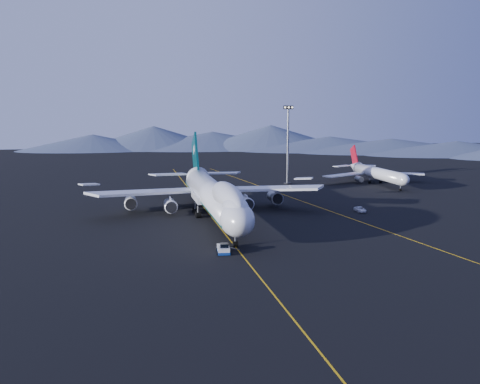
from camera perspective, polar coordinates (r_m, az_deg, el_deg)
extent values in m
plane|color=black|center=(126.91, -2.88, -2.90)|extent=(500.00, 500.00, 0.00)
cube|color=#EDAD0D|center=(126.91, -2.88, -2.89)|extent=(0.25, 220.00, 0.01)
cube|color=#EDAD0D|center=(143.98, 8.35, -1.58)|extent=(28.08, 198.09, 0.01)
cone|color=#47536E|center=(355.38, -15.45, 5.28)|extent=(100.00, 100.00, 12.00)
cone|color=#47536E|center=(359.84, -2.96, 5.62)|extent=(100.00, 100.00, 12.00)
cone|color=#47536E|center=(355.40, 9.53, 5.47)|extent=(100.00, 100.00, 12.00)
cone|color=#47536E|center=(342.21, 22.15, 4.83)|extent=(100.00, 100.00, 12.00)
cylinder|color=silver|center=(125.90, -2.90, -0.40)|extent=(6.50, 56.00, 6.50)
ellipsoid|color=silver|center=(98.80, -0.33, -2.93)|extent=(6.50, 10.40, 6.50)
ellipsoid|color=silver|center=(107.51, -1.35, -0.62)|extent=(5.13, 25.16, 5.85)
cube|color=black|center=(96.64, -0.09, -2.47)|extent=(3.60, 1.61, 1.29)
cone|color=silver|center=(158.15, -4.79, 1.75)|extent=(6.50, 12.00, 6.50)
cube|color=#043B3F|center=(127.02, -2.97, -0.73)|extent=(6.24, 60.00, 1.10)
cube|color=silver|center=(131.44, -3.28, -0.50)|extent=(7.50, 13.00, 1.60)
cube|color=silver|center=(135.90, -9.72, -0.01)|extent=(30.62, 23.28, 2.83)
cube|color=silver|center=(140.00, 2.22, 0.37)|extent=(30.62, 23.28, 2.83)
cylinder|color=slate|center=(132.69, -7.46, -1.39)|extent=(2.90, 5.50, 2.90)
cylinder|color=slate|center=(138.72, -11.59, -1.06)|extent=(2.90, 5.50, 2.90)
cylinder|color=slate|center=(135.45, 0.58, -1.11)|extent=(2.90, 5.50, 2.90)
cylinder|color=slate|center=(143.96, 3.71, -0.54)|extent=(2.90, 5.50, 2.90)
cube|color=#043B3F|center=(156.63, -4.77, 3.52)|extent=(0.55, 14.11, 15.94)
cube|color=silver|center=(158.84, -7.55, 1.88)|extent=(12.39, 9.47, 0.98)
cube|color=silver|center=(160.67, -2.21, 2.03)|extent=(12.39, 9.47, 0.98)
cylinder|color=black|center=(101.37, -0.50, -5.56)|extent=(0.90, 1.10, 1.10)
cube|color=silver|center=(97.14, -1.79, -6.10)|extent=(2.50, 4.35, 1.04)
cube|color=navy|center=(97.24, -1.79, -6.32)|extent=(2.62, 4.55, 0.47)
cube|color=black|center=(96.95, -1.79, -5.67)|extent=(1.66, 1.66, 0.85)
cylinder|color=silver|center=(191.38, 14.52, 1.93)|extent=(4.00, 33.65, 4.00)
ellipsoid|color=silver|center=(176.60, 16.94, 1.28)|extent=(4.00, 5.59, 4.00)
cone|color=silver|center=(209.29, 12.09, 2.69)|extent=(4.00, 7.36, 4.00)
cube|color=silver|center=(191.84, 10.99, 1.81)|extent=(17.66, 11.92, 0.37)
cube|color=silver|center=(200.95, 16.53, 1.92)|extent=(17.66, 11.92, 0.37)
cylinder|color=slate|center=(191.50, 12.59, 1.37)|extent=(2.00, 3.68, 2.00)
cylinder|color=slate|center=(196.57, 15.66, 1.44)|extent=(2.00, 3.68, 2.00)
cube|color=maroon|center=(209.40, 12.07, 3.79)|extent=(0.37, 7.17, 8.47)
imported|color=white|center=(139.03, 12.69, -1.81)|extent=(2.34, 4.62, 1.25)
cylinder|color=black|center=(187.35, 5.06, 0.93)|extent=(2.51, 2.51, 0.42)
cylinder|color=slate|center=(186.04, 5.12, 4.86)|extent=(0.73, 0.73, 26.14)
cube|color=black|center=(185.62, 5.18, 8.98)|extent=(3.35, 0.84, 1.25)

